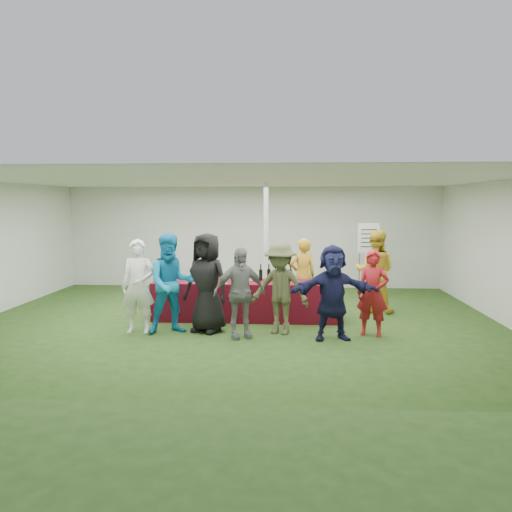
# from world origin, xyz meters

# --- Properties ---
(ground) EXTENTS (60.00, 60.00, 0.00)m
(ground) POSITION_xyz_m (0.00, 0.00, 0.00)
(ground) COLOR #284719
(ground) RESTS_ON ground
(tent) EXTENTS (10.00, 10.00, 10.00)m
(tent) POSITION_xyz_m (0.50, 1.20, 1.35)
(tent) COLOR white
(tent) RESTS_ON ground
(serving_table) EXTENTS (3.60, 0.80, 0.75)m
(serving_table) POSITION_xyz_m (0.16, 0.18, 0.38)
(serving_table) COLOR maroon
(serving_table) RESTS_ON ground
(wine_bottles) EXTENTS (0.65, 0.13, 0.32)m
(wine_bottles) POSITION_xyz_m (0.74, 0.33, 0.87)
(wine_bottles) COLOR black
(wine_bottles) RESTS_ON serving_table
(wine_glasses) EXTENTS (2.99, 0.13, 0.16)m
(wine_glasses) POSITION_xyz_m (-0.03, -0.09, 0.86)
(wine_glasses) COLOR silver
(wine_glasses) RESTS_ON serving_table
(water_bottle) EXTENTS (0.07, 0.07, 0.23)m
(water_bottle) POSITION_xyz_m (0.25, 0.26, 0.85)
(water_bottle) COLOR silver
(water_bottle) RESTS_ON serving_table
(bar_towel) EXTENTS (0.25, 0.18, 0.03)m
(bar_towel) POSITION_xyz_m (1.64, 0.23, 0.77)
(bar_towel) COLOR white
(bar_towel) RESTS_ON serving_table
(dump_bucket) EXTENTS (0.22, 0.22, 0.18)m
(dump_bucket) POSITION_xyz_m (1.68, -0.04, 0.84)
(dump_bucket) COLOR slate
(dump_bucket) RESTS_ON serving_table
(wine_list_sign) EXTENTS (0.50, 0.03, 1.80)m
(wine_list_sign) POSITION_xyz_m (2.86, 2.46, 1.32)
(wine_list_sign) COLOR slate
(wine_list_sign) RESTS_ON ground
(staff_pourer) EXTENTS (0.65, 0.52, 1.55)m
(staff_pourer) POSITION_xyz_m (1.28, 0.83, 0.78)
(staff_pourer) COLOR #BF8F20
(staff_pourer) RESTS_ON ground
(staff_back) EXTENTS (0.97, 0.84, 1.72)m
(staff_back) POSITION_xyz_m (2.78, 1.02, 0.86)
(staff_back) COLOR gold
(staff_back) RESTS_ON ground
(customer_0) EXTENTS (0.61, 0.41, 1.64)m
(customer_0) POSITION_xyz_m (-1.63, -0.93, 0.82)
(customer_0) COLOR white
(customer_0) RESTS_ON ground
(customer_1) EXTENTS (1.04, 0.94, 1.75)m
(customer_1) POSITION_xyz_m (-1.05, -0.93, 0.88)
(customer_1) COLOR #1485C0
(customer_1) RESTS_ON ground
(customer_2) EXTENTS (1.01, 0.86, 1.75)m
(customer_2) POSITION_xyz_m (-0.45, -0.80, 0.88)
(customer_2) COLOR black
(customer_2) RESTS_ON ground
(customer_3) EXTENTS (0.98, 0.69, 1.54)m
(customer_3) POSITION_xyz_m (0.17, -1.16, 0.77)
(customer_3) COLOR slate
(customer_3) RESTS_ON ground
(customer_4) EXTENTS (1.17, 0.89, 1.60)m
(customer_4) POSITION_xyz_m (0.84, -0.86, 0.80)
(customer_4) COLOR #494C2D
(customer_4) RESTS_ON ground
(customer_5) EXTENTS (1.53, 0.70, 1.59)m
(customer_5) POSITION_xyz_m (1.72, -1.17, 0.79)
(customer_5) COLOR #16173E
(customer_5) RESTS_ON ground
(customer_6) EXTENTS (0.62, 0.50, 1.48)m
(customer_6) POSITION_xyz_m (2.43, -0.88, 0.74)
(customer_6) COLOR maroon
(customer_6) RESTS_ON ground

